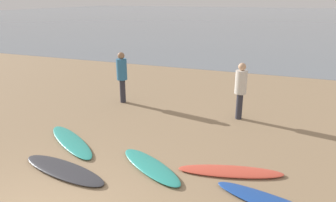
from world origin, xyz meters
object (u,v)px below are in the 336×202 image
at_px(surfboard_2, 71,141).
at_px(surfboard_3, 63,170).
at_px(person_3, 122,73).
at_px(surfboard_5, 230,171).
at_px(person_1, 241,86).
at_px(surfboard_4, 151,166).

height_order(surfboard_2, surfboard_3, surfboard_3).
xyz_separation_m(surfboard_3, person_3, (-1.05, 4.50, 0.98)).
xyz_separation_m(surfboard_2, surfboard_3, (0.71, -1.19, 0.00)).
bearing_deg(surfboard_5, surfboard_3, -174.19).
bearing_deg(surfboard_3, surfboard_5, 30.97).
relative_size(person_1, person_3, 0.98).
distance_m(person_1, person_3, 3.99).
bearing_deg(person_1, surfboard_5, -122.23).
distance_m(surfboard_3, surfboard_4, 1.82).
relative_size(surfboard_2, surfboard_5, 1.07).
distance_m(surfboard_4, person_3, 4.70).
xyz_separation_m(surfboard_3, person_1, (2.93, 4.37, 0.95)).
bearing_deg(surfboard_2, surfboard_5, 32.99).
xyz_separation_m(surfboard_2, person_1, (3.64, 3.18, 0.96)).
bearing_deg(person_1, person_3, 139.73).
bearing_deg(surfboard_5, person_3, 128.32).
distance_m(surfboard_2, person_3, 3.47).
bearing_deg(surfboard_4, person_3, 157.86).
bearing_deg(surfboard_3, surfboard_4, 36.09).
height_order(surfboard_3, surfboard_5, surfboard_3).
height_order(surfboard_4, person_1, person_1).
xyz_separation_m(surfboard_4, surfboard_5, (1.62, 0.42, -0.01)).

